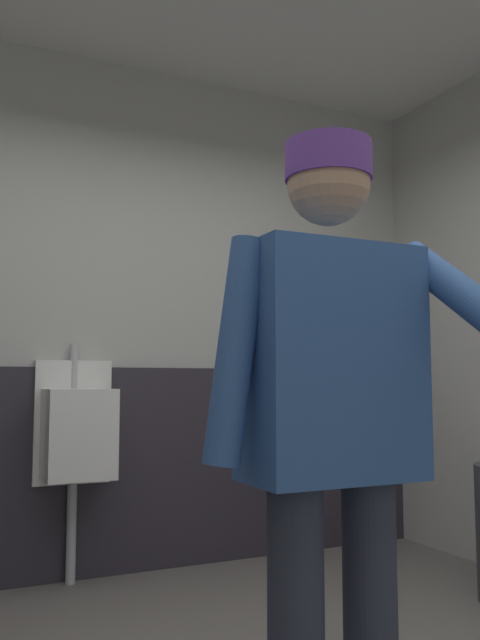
{
  "coord_description": "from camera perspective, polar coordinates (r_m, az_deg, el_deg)",
  "views": [
    {
      "loc": [
        -0.98,
        -1.74,
        1.04
      ],
      "look_at": [
        -0.02,
        0.29,
        1.25
      ],
      "focal_mm": 36.54,
      "sensor_mm": 36.0,
      "label": 1
    }
  ],
  "objects": [
    {
      "name": "person",
      "position": [
        1.69,
        8.16,
        -7.24
      ],
      "size": [
        0.67,
        0.6,
        1.67
      ],
      "color": "#2D3342",
      "rests_on": "ground_plane"
    },
    {
      "name": "urinal_solo",
      "position": [
        3.49,
        -14.08,
        -9.53
      ],
      "size": [
        0.4,
        0.34,
        1.24
      ],
      "color": "white",
      "rests_on": "ground_plane"
    },
    {
      "name": "wainscot_band_back",
      "position": [
        3.72,
        -10.05,
        -12.74
      ],
      "size": [
        3.79,
        0.03,
        1.11
      ],
      "primitive_type": "cube",
      "color": "#2D2833",
      "rests_on": "ground_plane"
    },
    {
      "name": "wall_back",
      "position": [
        3.78,
        -10.14,
        0.72
      ],
      "size": [
        4.39,
        0.12,
        2.87
      ],
      "primitive_type": "cube",
      "color": "#B2B2AD",
      "rests_on": "ground_plane"
    }
  ]
}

